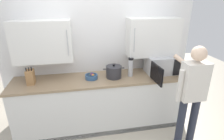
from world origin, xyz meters
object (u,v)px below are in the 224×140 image
at_px(fruit_bowl, 91,76).
at_px(stock_pot, 114,72).
at_px(thermos_flask, 131,67).
at_px(microwave_oven, 161,65).
at_px(knife_block, 30,77).
at_px(person_figure, 191,92).

bearing_deg(fruit_bowl, stock_pot, -2.58).
xyz_separation_m(fruit_bowl, thermos_flask, (0.67, -0.01, 0.12)).
height_order(microwave_oven, knife_block, microwave_oven).
distance_m(knife_block, stock_pot, 1.32).
height_order(knife_block, fruit_bowl, knife_block).
bearing_deg(fruit_bowl, person_figure, -30.77).
distance_m(microwave_oven, thermos_flask, 0.56).
bearing_deg(microwave_oven, fruit_bowl, -178.65).
bearing_deg(stock_pot, person_figure, -39.10).
relative_size(knife_block, person_figure, 0.18).
bearing_deg(thermos_flask, knife_block, -179.69).
xyz_separation_m(thermos_flask, person_figure, (0.66, -0.78, -0.13)).
distance_m(knife_block, thermos_flask, 1.61).
height_order(knife_block, person_figure, person_figure).
bearing_deg(knife_block, microwave_oven, 1.28).
xyz_separation_m(microwave_oven, person_figure, (0.10, -0.82, -0.12)).
bearing_deg(person_figure, knife_block, 161.24).
height_order(fruit_bowl, person_figure, person_figure).
bearing_deg(microwave_oven, knife_block, -178.72).
bearing_deg(stock_pot, knife_block, -179.87).
distance_m(fruit_bowl, person_figure, 1.54).
bearing_deg(thermos_flask, person_figure, -49.76).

